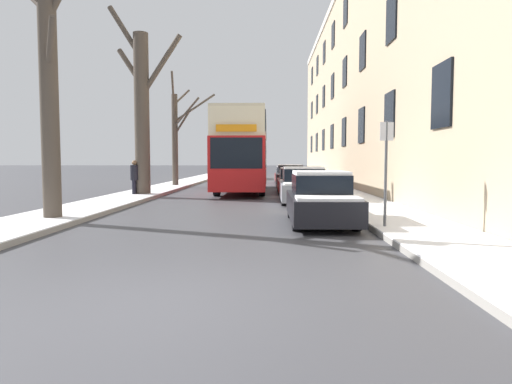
{
  "coord_description": "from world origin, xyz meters",
  "views": [
    {
      "loc": [
        1.34,
        -5.39,
        1.75
      ],
      "look_at": [
        0.79,
        14.76,
        0.36
      ],
      "focal_mm": 32.0,
      "sensor_mm": 36.0,
      "label": 1
    }
  ],
  "objects_px": {
    "bare_tree_left_2": "(177,134)",
    "parked_car_0": "(320,200)",
    "bare_tree_left_0": "(49,78)",
    "parked_car_2": "(295,181)",
    "parked_car_3": "(290,177)",
    "parked_car_4": "(287,175)",
    "pedestrian_left_sidewalk": "(134,177)",
    "oncoming_van": "(231,166)",
    "double_decker_bus": "(243,148)",
    "street_sign_post": "(386,169)",
    "parked_car_1": "(303,186)",
    "bare_tree_left_1": "(142,109)"
  },
  "relations": [
    {
      "from": "bare_tree_left_2",
      "to": "parked_car_0",
      "type": "distance_m",
      "value": 18.69
    },
    {
      "from": "bare_tree_left_0",
      "to": "parked_car_2",
      "type": "height_order",
      "value": "bare_tree_left_0"
    },
    {
      "from": "parked_car_3",
      "to": "parked_car_4",
      "type": "relative_size",
      "value": 0.98
    },
    {
      "from": "bare_tree_left_0",
      "to": "parked_car_2",
      "type": "distance_m",
      "value": 14.55
    },
    {
      "from": "pedestrian_left_sidewalk",
      "to": "oncoming_van",
      "type": "bearing_deg",
      "value": 179.7
    },
    {
      "from": "bare_tree_left_0",
      "to": "double_decker_bus",
      "type": "relative_size",
      "value": 0.78
    },
    {
      "from": "bare_tree_left_0",
      "to": "parked_car_2",
      "type": "bearing_deg",
      "value": 57.79
    },
    {
      "from": "pedestrian_left_sidewalk",
      "to": "double_decker_bus",
      "type": "bearing_deg",
      "value": 136.06
    },
    {
      "from": "double_decker_bus",
      "to": "parked_car_0",
      "type": "height_order",
      "value": "double_decker_bus"
    },
    {
      "from": "parked_car_0",
      "to": "pedestrian_left_sidewalk",
      "type": "relative_size",
      "value": 2.45
    },
    {
      "from": "double_decker_bus",
      "to": "bare_tree_left_2",
      "type": "bearing_deg",
      "value": 138.65
    },
    {
      "from": "bare_tree_left_0",
      "to": "street_sign_post",
      "type": "relative_size",
      "value": 3.12
    },
    {
      "from": "bare_tree_left_0",
      "to": "parked_car_4",
      "type": "height_order",
      "value": "bare_tree_left_0"
    },
    {
      "from": "parked_car_2",
      "to": "oncoming_van",
      "type": "bearing_deg",
      "value": 104.4
    },
    {
      "from": "bare_tree_left_2",
      "to": "parked_car_3",
      "type": "relative_size",
      "value": 1.61
    },
    {
      "from": "parked_car_1",
      "to": "pedestrian_left_sidewalk",
      "type": "height_order",
      "value": "pedestrian_left_sidewalk"
    },
    {
      "from": "parked_car_0",
      "to": "oncoming_van",
      "type": "relative_size",
      "value": 0.87
    },
    {
      "from": "bare_tree_left_1",
      "to": "pedestrian_left_sidewalk",
      "type": "relative_size",
      "value": 5.17
    },
    {
      "from": "bare_tree_left_0",
      "to": "bare_tree_left_2",
      "type": "relative_size",
      "value": 1.17
    },
    {
      "from": "bare_tree_left_2",
      "to": "street_sign_post",
      "type": "relative_size",
      "value": 2.66
    },
    {
      "from": "double_decker_bus",
      "to": "parked_car_1",
      "type": "distance_m",
      "value": 7.4
    },
    {
      "from": "parked_car_1",
      "to": "bare_tree_left_0",
      "type": "bearing_deg",
      "value": -140.13
    },
    {
      "from": "bare_tree_left_1",
      "to": "parked_car_2",
      "type": "xyz_separation_m",
      "value": [
        7.49,
        2.83,
        -3.58
      ]
    },
    {
      "from": "oncoming_van",
      "to": "parked_car_0",
      "type": "bearing_deg",
      "value": -80.97
    },
    {
      "from": "parked_car_0",
      "to": "parked_car_2",
      "type": "bearing_deg",
      "value": 90.0
    },
    {
      "from": "bare_tree_left_0",
      "to": "bare_tree_left_2",
      "type": "xyz_separation_m",
      "value": [
        0.16,
        16.87,
        -0.57
      ]
    },
    {
      "from": "bare_tree_left_1",
      "to": "parked_car_0",
      "type": "xyz_separation_m",
      "value": [
        7.49,
        -9.21,
        -3.55
      ]
    },
    {
      "from": "parked_car_1",
      "to": "oncoming_van",
      "type": "bearing_deg",
      "value": 101.25
    },
    {
      "from": "bare_tree_left_0",
      "to": "parked_car_1",
      "type": "relative_size",
      "value": 1.91
    },
    {
      "from": "bare_tree_left_0",
      "to": "street_sign_post",
      "type": "height_order",
      "value": "bare_tree_left_0"
    },
    {
      "from": "bare_tree_left_1",
      "to": "pedestrian_left_sidewalk",
      "type": "xyz_separation_m",
      "value": [
        -0.32,
        -0.3,
        -3.25
      ]
    },
    {
      "from": "parked_car_1",
      "to": "bare_tree_left_2",
      "type": "bearing_deg",
      "value": 124.9
    },
    {
      "from": "bare_tree_left_1",
      "to": "bare_tree_left_0",
      "type": "bearing_deg",
      "value": -90.33
    },
    {
      "from": "bare_tree_left_0",
      "to": "parked_car_3",
      "type": "bearing_deg",
      "value": 66.71
    },
    {
      "from": "bare_tree_left_2",
      "to": "oncoming_van",
      "type": "bearing_deg",
      "value": 80.83
    },
    {
      "from": "bare_tree_left_0",
      "to": "parked_car_0",
      "type": "height_order",
      "value": "bare_tree_left_0"
    },
    {
      "from": "double_decker_bus",
      "to": "parked_car_4",
      "type": "xyz_separation_m",
      "value": [
        2.86,
        9.96,
        -1.81
      ]
    },
    {
      "from": "bare_tree_left_0",
      "to": "bare_tree_left_1",
      "type": "height_order",
      "value": "bare_tree_left_1"
    },
    {
      "from": "parked_car_3",
      "to": "street_sign_post",
      "type": "height_order",
      "value": "street_sign_post"
    },
    {
      "from": "bare_tree_left_1",
      "to": "bare_tree_left_2",
      "type": "height_order",
      "value": "bare_tree_left_1"
    },
    {
      "from": "bare_tree_left_2",
      "to": "parked_car_1",
      "type": "distance_m",
      "value": 13.19
    },
    {
      "from": "parked_car_3",
      "to": "bare_tree_left_1",
      "type": "bearing_deg",
      "value": -131.8
    },
    {
      "from": "parked_car_2",
      "to": "street_sign_post",
      "type": "distance_m",
      "value": 13.65
    },
    {
      "from": "parked_car_4",
      "to": "pedestrian_left_sidewalk",
      "type": "relative_size",
      "value": 2.59
    },
    {
      "from": "parked_car_0",
      "to": "bare_tree_left_2",
      "type": "bearing_deg",
      "value": 113.53
    },
    {
      "from": "bare_tree_left_0",
      "to": "street_sign_post",
      "type": "distance_m",
      "value": 9.41
    },
    {
      "from": "parked_car_1",
      "to": "parked_car_3",
      "type": "distance_m",
      "value": 11.22
    },
    {
      "from": "bare_tree_left_2",
      "to": "parked_car_0",
      "type": "xyz_separation_m",
      "value": [
        7.38,
        -16.94,
        -2.8
      ]
    },
    {
      "from": "parked_car_2",
      "to": "double_decker_bus",
      "type": "bearing_deg",
      "value": 161.97
    },
    {
      "from": "parked_car_1",
      "to": "parked_car_2",
      "type": "xyz_separation_m",
      "value": [
        -0.0,
        5.67,
        -0.05
      ]
    }
  ]
}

